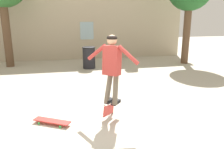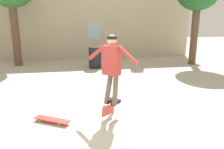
{
  "view_description": "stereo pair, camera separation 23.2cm",
  "coord_description": "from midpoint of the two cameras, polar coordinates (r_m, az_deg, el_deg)",
  "views": [
    {
      "loc": [
        -0.53,
        -3.89,
        2.11
      ],
      "look_at": [
        0.44,
        0.47,
        0.97
      ],
      "focal_mm": 35.0,
      "sensor_mm": 36.0,
      "label": 1
    },
    {
      "loc": [
        -0.31,
        -3.94,
        2.11
      ],
      "look_at": [
        0.44,
        0.47,
        0.97
      ],
      "focal_mm": 35.0,
      "sensor_mm": 36.0,
      "label": 2
    }
  ],
  "objects": [
    {
      "name": "ground_plane",
      "position": [
        4.47,
        -5.92,
        -13.94
      ],
      "size": [
        40.0,
        40.0,
        0.0
      ],
      "primitive_type": "plane",
      "color": "beige"
    },
    {
      "name": "building_backdrop",
      "position": [
        11.95,
        -10.78,
        13.61
      ],
      "size": [
        12.79,
        0.52,
        4.85
      ],
      "color": "#B7A88E",
      "rests_on": "ground_plane"
    },
    {
      "name": "trash_bin",
      "position": [
        9.6,
        -6.74,
        4.52
      ],
      "size": [
        0.58,
        0.58,
        0.93
      ],
      "color": "black",
      "rests_on": "ground_plane"
    },
    {
      "name": "skater",
      "position": [
        4.56,
        -1.45,
        2.83
      ],
      "size": [
        0.96,
        0.88,
        1.49
      ],
      "rotation": [
        0.0,
        0.0,
        0.83
      ],
      "color": "#B23833"
    },
    {
      "name": "skateboard_flipping",
      "position": [
        4.76,
        -2.26,
        -9.21
      ],
      "size": [
        0.4,
        0.77,
        0.44
      ],
      "rotation": [
        0.0,
        0.0,
        1.11
      ],
      "color": "red"
    },
    {
      "name": "skateboard_resting",
      "position": [
        4.79,
        -16.8,
        -11.57
      ],
      "size": [
        0.78,
        0.56,
        0.08
      ],
      "rotation": [
        0.0,
        0.0,
        2.61
      ],
      "color": "red",
      "rests_on": "ground_plane"
    }
  ]
}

